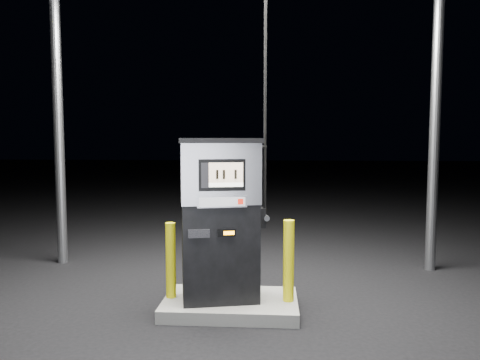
{
  "coord_description": "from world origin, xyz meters",
  "views": [
    {
      "loc": [
        0.49,
        -5.46,
        2.06
      ],
      "look_at": [
        0.11,
        0.0,
        1.58
      ],
      "focal_mm": 35.0,
      "sensor_mm": 36.0,
      "label": 1
    }
  ],
  "objects": [
    {
      "name": "bollard_left",
      "position": [
        -0.72,
        -0.0,
        0.61
      ],
      "size": [
        0.13,
        0.13,
        0.91
      ],
      "primitive_type": "cylinder",
      "rotation": [
        0.0,
        0.0,
        0.08
      ],
      "color": "yellow",
      "rests_on": "pump_island"
    },
    {
      "name": "ground",
      "position": [
        0.0,
        0.0,
        0.0
      ],
      "size": [
        80.0,
        80.0,
        0.0
      ],
      "primitive_type": "plane",
      "color": "black",
      "rests_on": "ground"
    },
    {
      "name": "bollard_right",
      "position": [
        0.69,
        -0.03,
        0.63
      ],
      "size": [
        0.14,
        0.14,
        0.97
      ],
      "primitive_type": "cylinder",
      "rotation": [
        0.0,
        0.0,
        -0.11
      ],
      "color": "yellow",
      "rests_on": "pump_island"
    },
    {
      "name": "pump_island",
      "position": [
        0.0,
        0.0,
        0.07
      ],
      "size": [
        1.6,
        1.0,
        0.15
      ],
      "primitive_type": "cube",
      "color": "slate",
      "rests_on": "ground"
    },
    {
      "name": "fuel_dispenser",
      "position": [
        -0.12,
        -0.04,
        1.14
      ],
      "size": [
        1.11,
        0.75,
        3.99
      ],
      "rotation": [
        0.0,
        0.0,
        0.21
      ],
      "color": "black",
      "rests_on": "pump_island"
    }
  ]
}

